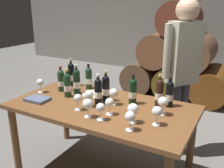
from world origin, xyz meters
TOP-DOWN VIEW (x-y plane):
  - cellar_back_wall at (0.00, 4.20)m, footprint 10.00×0.24m
  - barrel_stack at (0.00, 2.60)m, footprint 1.86×0.90m
  - dining_table at (0.00, 0.00)m, footprint 1.70×0.90m
  - wine_bottle_0 at (-0.41, 0.03)m, footprint 0.07×0.07m
  - wine_bottle_1 at (-0.58, 0.13)m, footprint 0.07×0.07m
  - wine_bottle_2 at (0.47, 0.25)m, footprint 0.07×0.07m
  - wine_bottle_3 at (-0.38, 0.14)m, footprint 0.07×0.07m
  - wine_bottle_4 at (-0.05, 0.02)m, footprint 0.07×0.07m
  - wine_bottle_5 at (-0.60, 0.33)m, footprint 0.07×0.07m
  - wine_bottle_6 at (0.55, 0.28)m, footprint 0.07×0.07m
  - wine_bottle_7 at (0.24, 0.17)m, footprint 0.07×0.07m
  - wine_bottle_8 at (-0.02, 0.11)m, footprint 0.07×0.07m
  - wine_bottle_9 at (-0.37, 0.34)m, footprint 0.07×0.07m
  - wine_glass_0 at (-0.08, -0.08)m, footprint 0.08×0.08m
  - wine_glass_1 at (0.40, -0.19)m, footprint 0.09×0.09m
  - wine_glass_2 at (0.03, -0.27)m, footprint 0.09×0.09m
  - wine_glass_3 at (-0.13, -0.19)m, footprint 0.07×0.07m
  - wine_glass_4 at (0.16, -0.14)m, footprint 0.07×0.07m
  - wine_glass_5 at (0.09, 0.07)m, footprint 0.08×0.08m
  - wine_glass_6 at (0.58, -0.13)m, footprint 0.08×0.08m
  - wine_glass_7 at (0.44, -0.31)m, footprint 0.08×0.08m
  - wine_glass_8 at (0.15, -0.27)m, footprint 0.07×0.07m
  - wine_glass_9 at (0.56, 0.07)m, footprint 0.09×0.09m
  - wine_glass_10 at (-0.74, -0.01)m, footprint 0.08×0.08m
  - tasting_notebook at (-0.61, -0.20)m, footprint 0.22×0.17m
  - serving_plate at (-0.21, 0.20)m, footprint 0.24×0.24m
  - sommelier_presenting at (0.54, 0.75)m, footprint 0.33×0.42m

SIDE VIEW (x-z plane):
  - barrel_stack at x=0.00m, z-range -0.18..1.51m
  - dining_table at x=0.00m, z-range 0.29..1.05m
  - serving_plate at x=-0.21m, z-range 0.76..0.77m
  - tasting_notebook at x=-0.61m, z-range 0.76..0.79m
  - wine_glass_8 at x=0.15m, z-range 0.79..0.94m
  - wine_glass_3 at x=-0.13m, z-range 0.79..0.94m
  - wine_glass_4 at x=0.16m, z-range 0.79..0.94m
  - wine_glass_10 at x=-0.74m, z-range 0.79..0.94m
  - wine_glass_7 at x=0.44m, z-range 0.79..0.95m
  - wine_glass_6 at x=0.58m, z-range 0.79..0.95m
  - wine_glass_0 at x=-0.08m, z-range 0.79..0.95m
  - wine_glass_5 at x=0.09m, z-range 0.79..0.95m
  - wine_glass_2 at x=0.03m, z-range 0.79..0.95m
  - wine_glass_9 at x=0.56m, z-range 0.79..0.96m
  - wine_glass_1 at x=0.40m, z-range 0.79..0.96m
  - wine_bottle_1 at x=-0.58m, z-range 0.74..1.01m
  - wine_bottle_9 at x=-0.37m, z-range 0.74..1.02m
  - wine_bottle_6 at x=0.55m, z-range 0.74..1.02m
  - wine_bottle_4 at x=-0.05m, z-range 0.74..1.03m
  - wine_bottle_0 at x=-0.41m, z-range 0.74..1.03m
  - wine_bottle_7 at x=0.24m, z-range 0.74..1.03m
  - wine_bottle_8 at x=-0.02m, z-range 0.74..1.04m
  - wine_bottle_2 at x=0.47m, z-range 0.74..1.04m
  - wine_bottle_5 at x=-0.60m, z-range 0.74..1.05m
  - wine_bottle_3 at x=-0.38m, z-range 0.74..1.05m
  - sommelier_presenting at x=0.54m, z-range 0.19..1.90m
  - cellar_back_wall at x=0.00m, z-range 0.00..2.80m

